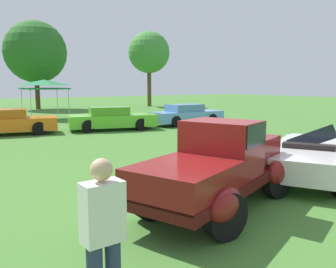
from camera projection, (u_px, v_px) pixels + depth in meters
name	position (u px, v px, depth m)	size (l,w,h in m)	color
ground_plane	(197.00, 205.00, 7.02)	(120.00, 120.00, 0.00)	#42752D
feature_pickup_truck	(219.00, 164.00, 6.76)	(4.42, 2.88, 1.70)	#400B0B
neighbor_convertible	(310.00, 155.00, 9.06)	(4.54, 3.48, 1.40)	silver
show_car_orange	(9.00, 122.00, 16.83)	(4.52, 2.59, 1.22)	orange
show_car_lime	(112.00, 119.00, 18.58)	(4.79, 2.92, 1.22)	#60C62D
show_car_skyblue	(186.00, 115.00, 21.03)	(4.45, 1.85, 1.22)	#669EDB
spectator_near_truck	(103.00, 236.00, 3.44)	(0.41, 0.26, 1.69)	#283351
canopy_tent_center_field	(44.00, 84.00, 24.12)	(2.76, 2.76, 2.71)	#B7B7BC
treeline_mid_left	(35.00, 52.00, 33.85)	(5.88, 5.88, 8.43)	#47331E
treeline_center	(149.00, 53.00, 38.13)	(4.47, 4.47, 8.06)	brown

